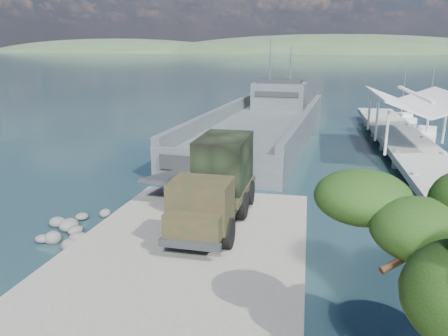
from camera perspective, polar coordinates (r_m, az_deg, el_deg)
ground at (r=19.93m, az=-4.20°, el=-10.59°), size 1400.00×1400.00×0.00m
boat_ramp at (r=18.96m, az=-5.01°, el=-11.22°), size 10.00×18.00×0.50m
shoreline_rocks at (r=22.64m, az=-19.36°, el=-8.17°), size 3.20×5.60×0.90m
distant_headlands at (r=579.07m, az=15.86°, el=14.24°), size 1000.00×240.00×48.00m
pier at (r=37.63m, az=23.33°, el=3.34°), size 6.40×44.00×6.10m
landing_craft at (r=42.24m, az=4.85°, el=4.77°), size 11.81×35.77×10.45m
military_truck at (r=21.17m, az=-0.91°, el=-1.84°), size 3.01×8.49×3.89m
soldier at (r=20.16m, az=-4.60°, el=-5.73°), size 0.85×0.79×1.94m
sailboat_near at (r=47.38m, az=24.89°, el=3.99°), size 3.32×6.35×7.43m
sailboat_far at (r=57.71m, az=22.14°, el=6.08°), size 2.81×5.28×6.17m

